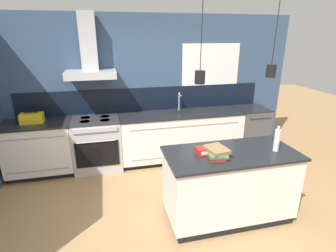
% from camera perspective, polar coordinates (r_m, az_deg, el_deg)
% --- Properties ---
extents(ground_plane, '(16.00, 16.00, 0.00)m').
position_cam_1_polar(ground_plane, '(3.57, 0.90, -19.80)').
color(ground_plane, '#A87F51').
rests_on(ground_plane, ground).
extents(wall_back, '(5.60, 2.16, 2.60)m').
position_cam_1_polar(wall_back, '(4.81, -5.62, 8.47)').
color(wall_back, '#354C6B').
rests_on(wall_back, ground_plane).
extents(counter_run_left, '(1.06, 0.64, 0.91)m').
position_cam_1_polar(counter_run_left, '(4.87, -26.07, -4.39)').
color(counter_run_left, black).
rests_on(counter_run_left, ground_plane).
extents(counter_run_sink, '(2.25, 0.64, 1.25)m').
position_cam_1_polar(counter_run_sink, '(4.90, 2.88, -2.13)').
color(counter_run_sink, black).
rests_on(counter_run_sink, ground_plane).
extents(oven_range, '(0.80, 0.66, 0.91)m').
position_cam_1_polar(oven_range, '(4.73, -15.10, -3.74)').
color(oven_range, '#B5B5BA').
rests_on(oven_range, ground_plane).
extents(dishwasher, '(0.58, 0.65, 0.91)m').
position_cam_1_polar(dishwasher, '(5.45, 17.23, -0.85)').
color(dishwasher, '#4C4C51').
rests_on(dishwasher, ground_plane).
extents(kitchen_island, '(1.61, 0.77, 0.91)m').
position_cam_1_polar(kitchen_island, '(3.48, 13.08, -12.32)').
color(kitchen_island, black).
rests_on(kitchen_island, ground_plane).
extents(bottle_on_island, '(0.07, 0.07, 0.34)m').
position_cam_1_polar(bottle_on_island, '(3.43, 22.64, -2.76)').
color(bottle_on_island, silver).
rests_on(bottle_on_island, kitchen_island).
extents(book_stack, '(0.27, 0.34, 0.11)m').
position_cam_1_polar(book_stack, '(3.10, 10.51, -5.60)').
color(book_stack, '#B2332D').
rests_on(book_stack, kitchen_island).
extents(red_supply_box, '(0.18, 0.14, 0.08)m').
position_cam_1_polar(red_supply_box, '(3.15, 7.80, -5.37)').
color(red_supply_box, red).
rests_on(red_supply_box, kitchen_island).
extents(yellow_toolbox, '(0.34, 0.18, 0.19)m').
position_cam_1_polar(yellow_toolbox, '(4.70, -27.50, 1.51)').
color(yellow_toolbox, gold).
rests_on(yellow_toolbox, counter_run_left).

